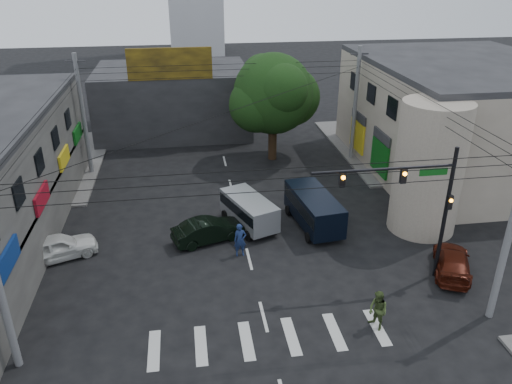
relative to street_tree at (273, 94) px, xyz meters
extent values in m
plane|color=black|center=(-4.00, -17.00, -5.47)|extent=(160.00, 160.00, 0.00)
cube|color=#514F4C|center=(14.00, 1.00, -5.40)|extent=(16.00, 16.00, 0.15)
cube|color=gray|center=(14.00, -4.00, -1.47)|extent=(14.00, 18.00, 8.00)
cylinder|color=gray|center=(7.00, -13.00, -1.47)|extent=(4.00, 4.00, 8.00)
cube|color=#232326|center=(-8.00, 9.00, -2.47)|extent=(14.00, 10.00, 6.00)
cube|color=olive|center=(-8.00, 4.10, 1.83)|extent=(7.00, 0.30, 2.60)
cylinder|color=black|center=(0.00, 0.00, -3.27)|extent=(0.70, 0.70, 4.40)
sphere|color=black|center=(0.00, 0.00, 0.03)|extent=(6.40, 6.40, 6.40)
cylinder|color=black|center=(5.50, -18.00, -1.87)|extent=(0.20, 0.20, 7.20)
cylinder|color=black|center=(2.00, -18.00, 0.83)|extent=(7.00, 0.14, 0.14)
cube|color=black|center=(3.00, -18.00, 0.43)|extent=(0.28, 0.22, 0.75)
cube|color=black|center=(0.00, -18.00, 0.43)|extent=(0.28, 0.22, 0.75)
sphere|color=orange|center=(3.00, -18.14, 0.58)|extent=(0.20, 0.20, 0.20)
sphere|color=orange|center=(0.00, -18.14, 0.58)|extent=(0.20, 0.20, 0.20)
cube|color=#0B5213|center=(4.50, -18.00, 0.53)|extent=(1.40, 0.06, 0.35)
cylinder|color=#59595B|center=(6.50, -21.50, -0.87)|extent=(0.32, 0.32, 9.20)
cylinder|color=#59595B|center=(-14.50, -1.00, -0.87)|extent=(0.32, 0.32, 9.20)
cylinder|color=#59595B|center=(6.50, -1.00, -0.87)|extent=(0.32, 0.32, 9.20)
imported|color=black|center=(-6.09, -12.65, -4.77)|extent=(4.02, 5.16, 1.41)
imported|color=silver|center=(-14.50, -13.36, -4.75)|extent=(4.62, 5.44, 1.46)
imported|color=#401209|center=(6.50, -17.82, -4.84)|extent=(5.05, 5.67, 1.26)
imported|color=navy|center=(-4.44, -14.50, -4.50)|extent=(0.77, 0.56, 1.94)
imported|color=#384A22|center=(0.93, -21.51, -4.51)|extent=(1.45, 1.39, 1.93)
camera|label=1|loc=(-7.10, -38.41, 9.75)|focal=35.00mm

